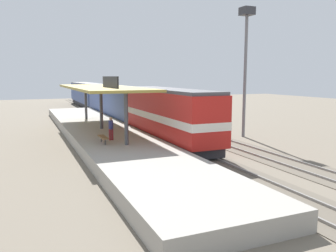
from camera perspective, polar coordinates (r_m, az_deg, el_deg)
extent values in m
plane|color=#706656|center=(33.82, 0.13, -1.30)|extent=(120.00, 120.00, 0.00)
cube|color=#5F5649|center=(33.09, -3.06, -1.49)|extent=(3.20, 110.00, 0.04)
cube|color=gray|center=(32.85, -4.24, -1.46)|extent=(0.10, 110.00, 0.16)
cube|color=gray|center=(33.33, -1.90, -1.30)|extent=(0.10, 110.00, 0.16)
cube|color=#5F5649|center=(34.91, 4.05, -0.99)|extent=(3.20, 110.00, 0.04)
cube|color=gray|center=(34.58, 2.99, -0.96)|extent=(0.10, 110.00, 0.16)
cube|color=gray|center=(35.23, 5.10, -0.81)|extent=(0.10, 110.00, 0.16)
cube|color=#9E998E|center=(31.77, -10.89, -1.25)|extent=(6.00, 44.00, 0.90)
cylinder|color=#47474C|center=(23.76, -6.94, 1.16)|extent=(0.28, 0.28, 3.60)
cylinder|color=#47474C|center=(31.48, -11.00, 2.80)|extent=(0.28, 0.28, 3.60)
cylinder|color=#47474C|center=(39.32, -13.45, 3.78)|extent=(0.28, 0.28, 3.60)
cube|color=#A38E3D|center=(31.37, -11.09, 6.25)|extent=(5.20, 18.00, 0.20)
cube|color=black|center=(27.84, -9.57, 7.19)|extent=(0.12, 4.80, 0.90)
cylinder|color=#333338|center=(24.10, -10.37, -2.65)|extent=(0.07, 0.07, 0.42)
cylinder|color=#333338|center=(25.35, -11.02, -2.13)|extent=(0.07, 0.07, 0.42)
cube|color=brown|center=(24.68, -10.72, -1.81)|extent=(0.44, 1.70, 0.08)
cube|color=#28282D|center=(28.83, 0.04, -1.94)|extent=(2.60, 13.60, 0.70)
cube|color=red|center=(28.53, 0.04, 2.22)|extent=(2.90, 14.40, 3.50)
cube|color=#4C4C51|center=(28.40, 0.04, 5.97)|extent=(2.78, 14.11, 0.24)
cube|color=silver|center=(28.56, 0.04, 1.69)|extent=(2.93, 14.43, 0.56)
cube|color=#28282D|center=(45.77, -8.83, 1.75)|extent=(2.60, 19.20, 0.70)
cube|color=#384C84|center=(45.59, -8.89, 4.25)|extent=(2.90, 20.00, 3.30)
cube|color=slate|center=(45.50, -8.94, 6.47)|extent=(2.78, 19.60, 0.24)
cube|color=#28282D|center=(66.05, -13.30, 3.60)|extent=(2.60, 19.20, 0.70)
cube|color=#384C84|center=(65.92, -13.35, 5.33)|extent=(2.90, 20.00, 3.30)
cube|color=slate|center=(65.86, -13.41, 6.87)|extent=(2.78, 19.60, 0.24)
cube|color=#28282D|center=(43.11, -1.48, 1.45)|extent=(2.50, 11.20, 0.70)
cube|color=#6B6056|center=(42.95, -1.49, 3.64)|extent=(2.80, 12.00, 2.60)
cube|color=#554D45|center=(42.86, -1.50, 5.53)|extent=(2.69, 11.76, 0.24)
cylinder|color=slate|center=(32.54, 12.63, 7.86)|extent=(0.28, 0.28, 11.00)
cube|color=#333338|center=(33.04, 12.97, 18.05)|extent=(1.10, 1.10, 0.70)
cylinder|color=maroon|center=(25.84, -9.61, -1.42)|extent=(0.16, 0.16, 0.84)
cylinder|color=maroon|center=(25.88, -9.22, -1.40)|extent=(0.16, 0.16, 0.84)
cylinder|color=navy|center=(25.75, -9.45, 0.22)|extent=(0.34, 0.34, 0.64)
sphere|color=tan|center=(25.69, -9.47, 1.18)|extent=(0.23, 0.23, 0.23)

